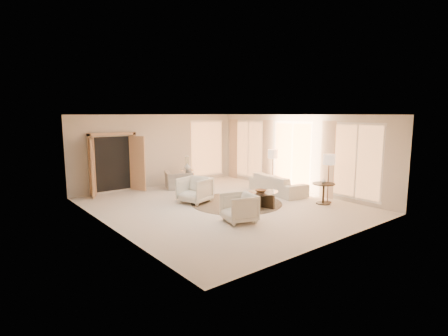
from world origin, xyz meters
TOP-DOWN VIEW (x-y plane):
  - room at (0.00, 0.00)m, footprint 7.04×8.04m
  - windows_right at (3.45, 0.10)m, footprint 0.10×6.40m
  - window_back_corner at (2.30, 3.95)m, footprint 1.70×0.10m
  - curtains_right at (3.40, 1.00)m, footprint 0.06×5.20m
  - french_doors at (-1.90, 3.82)m, footprint 1.95×0.66m
  - area_rug at (0.57, -0.02)m, footprint 3.46×3.46m
  - sofa at (2.66, 0.14)m, footprint 1.22×2.42m
  - armchair_left at (-0.44, 0.85)m, footprint 1.06×1.10m
  - armchair_right at (-0.66, -1.56)m, footprint 0.93×0.97m
  - accent_chair at (0.30, 3.04)m, footprint 1.16×0.96m
  - coffee_table at (0.84, -0.85)m, footprint 1.63×1.63m
  - end_table at (2.66, -1.81)m, footprint 0.70×0.70m
  - side_table at (0.91, 3.40)m, footprint 0.54×0.54m
  - floor_lamp_near at (2.90, 0.63)m, footprint 0.37×0.37m
  - floor_lamp_far at (2.90, -1.80)m, footprint 0.38×0.38m
  - bowl at (0.84, -0.85)m, footprint 0.39×0.39m
  - end_vase at (2.66, -1.81)m, footprint 0.16×0.16m
  - side_vase at (0.91, 3.40)m, footprint 0.30×0.30m

SIDE VIEW (x-z plane):
  - area_rug at x=0.57m, z-range 0.00..0.01m
  - coffee_table at x=0.84m, z-range 0.06..0.52m
  - sofa at x=2.66m, z-range 0.00..0.68m
  - side_table at x=0.91m, z-range 0.07..0.70m
  - armchair_right at x=-0.66m, z-range 0.00..0.82m
  - accent_chair at x=0.30m, z-range 0.00..0.87m
  - armchair_left at x=-0.44m, z-range 0.00..0.90m
  - end_table at x=2.66m, z-range 0.12..0.79m
  - bowl at x=0.84m, z-range 0.46..0.54m
  - end_vase at x=2.66m, z-range 0.66..0.82m
  - side_vase at x=0.91m, z-range 0.62..0.89m
  - french_doors at x=-1.90m, z-range -0.01..2.15m
  - floor_lamp_near at x=2.90m, z-range 0.53..2.06m
  - curtains_right at x=3.40m, z-range 0.00..2.60m
  - floor_lamp_far at x=2.90m, z-range 0.55..2.11m
  - windows_right at x=3.45m, z-range 0.15..2.55m
  - window_back_corner at x=2.30m, z-range 0.15..2.55m
  - room at x=0.00m, z-range -0.02..2.81m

